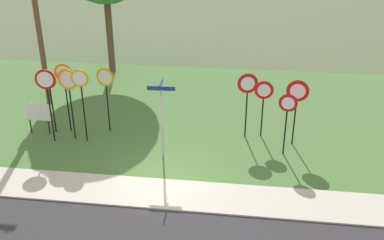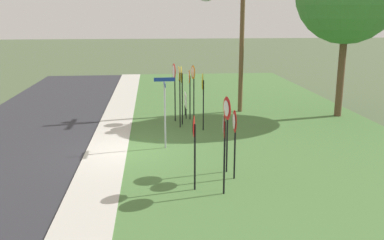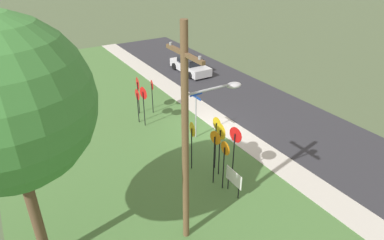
{
  "view_description": "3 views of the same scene",
  "coord_description": "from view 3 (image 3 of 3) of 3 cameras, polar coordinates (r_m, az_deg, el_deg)",
  "views": [
    {
      "loc": [
        2.46,
        -11.75,
        7.66
      ],
      "look_at": [
        0.57,
        2.57,
        1.04
      ],
      "focal_mm": 40.3,
      "sensor_mm": 36.0,
      "label": 1
    },
    {
      "loc": [
        15.97,
        1.03,
        5.23
      ],
      "look_at": [
        -0.76,
        2.62,
        1.05
      ],
      "focal_mm": 39.82,
      "sensor_mm": 36.0,
      "label": 2
    },
    {
      "loc": [
        -14.99,
        10.67,
        10.29
      ],
      "look_at": [
        -1.19,
        2.29,
        1.78
      ],
      "focal_mm": 31.67,
      "sensor_mm": 36.0,
      "label": 3
    }
  ],
  "objects": [
    {
      "name": "yield_sign_far_right",
      "position": [
        20.71,
        -8.14,
        3.86
      ],
      "size": [
        0.77,
        0.15,
        2.59
      ],
      "rotation": [
        0.0,
        0.0,
        0.16
      ],
      "color": "black",
      "rests_on": "grass_median"
    },
    {
      "name": "ground_plane",
      "position": [
        21.08,
        3.65,
        -1.48
      ],
      "size": [
        160.0,
        160.0,
        0.0
      ],
      "primitive_type": "plane",
      "color": "#4C5B3D"
    },
    {
      "name": "sidewalk_strip",
      "position": [
        21.48,
        5.41,
        -0.87
      ],
      "size": [
        44.0,
        1.6,
        0.06
      ],
      "primitive_type": "cube",
      "color": "#BCB7AD",
      "rests_on": "ground_plane"
    },
    {
      "name": "road_asphalt",
      "position": [
        23.87,
        13.19,
        1.49
      ],
      "size": [
        44.0,
        6.4,
        0.01
      ],
      "primitive_type": "cube",
      "color": "#2D2D33",
      "rests_on": "ground_plane"
    },
    {
      "name": "grass_median",
      "position": [
        18.76,
        -11.71,
        -6.06
      ],
      "size": [
        44.0,
        12.0,
        0.04
      ],
      "primitive_type": "cube",
      "color": "#477038",
      "rests_on": "ground_plane"
    },
    {
      "name": "notice_board",
      "position": [
        15.52,
        7.06,
        -9.79
      ],
      "size": [
        1.1,
        0.06,
        1.25
      ],
      "rotation": [
        0.0,
        0.0,
        -0.01
      ],
      "color": "black",
      "rests_on": "grass_median"
    },
    {
      "name": "street_name_post",
      "position": [
        19.29,
        0.66,
        1.46
      ],
      "size": [
        0.96,
        0.82,
        2.83
      ],
      "rotation": [
        0.0,
        0.0,
        0.04
      ],
      "color": "#9EA0A8",
      "rests_on": "grass_median"
    },
    {
      "name": "stop_sign_center_tall",
      "position": [
        15.43,
        3.88,
        -4.5
      ],
      "size": [
        0.65,
        0.14,
        2.81
      ],
      "rotation": [
        0.0,
        0.0,
        0.17
      ],
      "color": "black",
      "rests_on": "grass_median"
    },
    {
      "name": "oak_tree_left",
      "position": [
        10.73,
        -29.14,
        2.26
      ],
      "size": [
        5.1,
        5.1,
        8.82
      ],
      "color": "brown",
      "rests_on": "grass_median"
    },
    {
      "name": "stop_sign_far_left",
      "position": [
        15.67,
        7.23,
        -3.76
      ],
      "size": [
        0.75,
        0.13,
        2.88
      ],
      "rotation": [
        0.0,
        0.0,
        0.13
      ],
      "color": "black",
      "rests_on": "grass_median"
    },
    {
      "name": "stop_sign_far_center",
      "position": [
        15.24,
        5.51,
        -6.02
      ],
      "size": [
        0.65,
        0.09,
        2.51
      ],
      "rotation": [
        0.0,
        0.0,
        -0.02
      ],
      "color": "black",
      "rests_on": "grass_median"
    },
    {
      "name": "yield_sign_far_left",
      "position": [
        22.38,
        -9.08,
        5.57
      ],
      "size": [
        0.81,
        0.14,
        2.55
      ],
      "rotation": [
        0.0,
        0.0,
        -0.13
      ],
      "color": "black",
      "rests_on": "grass_median"
    },
    {
      "name": "stop_sign_near_right",
      "position": [
        16.44,
        4.13,
        -2.12
      ],
      "size": [
        0.67,
        0.09,
        2.88
      ],
      "rotation": [
        0.0,
        0.0,
        -0.01
      ],
      "color": "black",
      "rests_on": "grass_median"
    },
    {
      "name": "utility_pole",
      "position": [
        11.36,
        -0.46,
        -2.53
      ],
      "size": [
        2.1,
        2.33,
        8.33
      ],
      "color": "brown",
      "rests_on": "grass_median"
    },
    {
      "name": "parked_sedan_distant",
      "position": [
        30.25,
        -0.31,
        9.19
      ],
      "size": [
        4.46,
        1.91,
        1.39
      ],
      "rotation": [
        0.0,
        0.0,
        0.0
      ],
      "color": "silver",
      "rests_on": "road_asphalt"
    },
    {
      "name": "yield_sign_near_left",
      "position": [
        22.42,
        -6.71,
        5.23
      ],
      "size": [
        0.65,
        0.14,
        2.32
      ],
      "rotation": [
        0.0,
        0.0,
        -0.18
      ],
      "color": "black",
      "rests_on": "grass_median"
    },
    {
      "name": "yield_sign_near_right",
      "position": [
        21.28,
        -9.13,
        3.71
      ],
      "size": [
        0.72,
        0.1,
        2.28
      ],
      "rotation": [
        0.0,
        0.0,
        -0.02
      ],
      "color": "black",
      "rests_on": "grass_median"
    },
    {
      "name": "stop_sign_near_left",
      "position": [
        15.99,
        4.81,
        -3.03
      ],
      "size": [
        0.79,
        0.12,
        2.83
      ],
      "rotation": [
        0.0,
        0.0,
        -0.09
      ],
      "color": "black",
      "rests_on": "grass_median"
    },
    {
      "name": "stop_sign_far_right",
      "position": [
        16.45,
        0.02,
        -2.66
      ],
      "size": [
        0.72,
        0.16,
        2.62
      ],
      "rotation": [
        0.0,
        0.0,
        -0.19
      ],
      "color": "black",
      "rests_on": "grass_median"
    }
  ]
}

